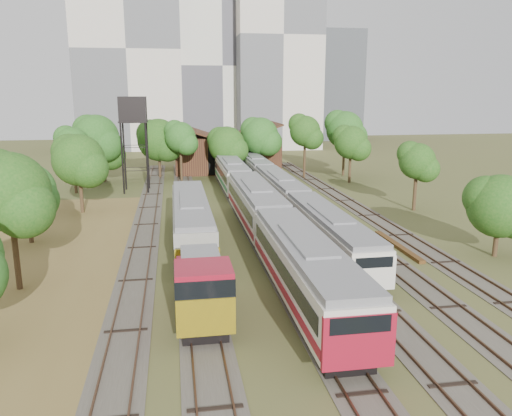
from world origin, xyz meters
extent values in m
plane|color=#475123|center=(0.00, 0.00, 0.00)|extent=(240.00, 240.00, 0.00)
cube|color=brown|center=(-18.00, 8.00, 0.02)|extent=(14.00, 60.00, 0.04)
cube|color=#4C473D|center=(-12.00, 25.00, 0.03)|extent=(2.60, 80.00, 0.06)
cube|color=#472D1E|center=(-12.72, 25.00, 0.12)|extent=(0.08, 80.00, 0.14)
cube|color=#472D1E|center=(-11.28, 25.00, 0.12)|extent=(0.08, 80.00, 0.14)
cube|color=#4C473D|center=(-8.00, 25.00, 0.03)|extent=(2.60, 80.00, 0.06)
cube|color=#472D1E|center=(-8.72, 25.00, 0.12)|extent=(0.08, 80.00, 0.14)
cube|color=#472D1E|center=(-7.28, 25.00, 0.12)|extent=(0.08, 80.00, 0.14)
cube|color=#4C473D|center=(-2.00, 25.00, 0.03)|extent=(2.60, 80.00, 0.06)
cube|color=#472D1E|center=(-2.72, 25.00, 0.12)|extent=(0.08, 80.00, 0.14)
cube|color=#472D1E|center=(-1.28, 25.00, 0.12)|extent=(0.08, 80.00, 0.14)
cube|color=#4C473D|center=(2.00, 25.00, 0.03)|extent=(2.60, 80.00, 0.06)
cube|color=#472D1E|center=(1.28, 25.00, 0.12)|extent=(0.08, 80.00, 0.14)
cube|color=#472D1E|center=(2.72, 25.00, 0.12)|extent=(0.08, 80.00, 0.14)
cube|color=#4C473D|center=(6.00, 25.00, 0.03)|extent=(2.60, 80.00, 0.06)
cube|color=#472D1E|center=(5.28, 25.00, 0.12)|extent=(0.08, 80.00, 0.14)
cube|color=#472D1E|center=(6.72, 25.00, 0.12)|extent=(0.08, 80.00, 0.14)
cube|color=#4C473D|center=(10.00, 25.00, 0.03)|extent=(2.60, 80.00, 0.06)
cube|color=#472D1E|center=(9.28, 25.00, 0.12)|extent=(0.08, 80.00, 0.14)
cube|color=#472D1E|center=(10.72, 25.00, 0.12)|extent=(0.08, 80.00, 0.14)
cube|color=black|center=(-2.00, 5.01, 0.43)|extent=(2.34, 15.64, 0.85)
cube|color=beige|center=(-2.00, 5.01, 2.18)|extent=(3.09, 17.00, 2.66)
cube|color=black|center=(-2.00, 5.01, 2.50)|extent=(3.15, 15.64, 0.91)
cube|color=slate|center=(-2.00, 5.01, 3.71)|extent=(2.84, 16.66, 0.38)
cube|color=maroon|center=(-2.00, 5.01, 1.44)|extent=(3.15, 16.66, 0.48)
cube|color=maroon|center=(-2.00, -3.44, 2.05)|extent=(3.13, 0.25, 2.40)
cube|color=black|center=(-2.00, 22.51, 0.43)|extent=(2.34, 15.64, 0.85)
cube|color=beige|center=(-2.00, 22.51, 2.18)|extent=(3.09, 17.00, 2.66)
cube|color=black|center=(-2.00, 22.51, 2.50)|extent=(3.15, 15.64, 0.91)
cube|color=slate|center=(-2.00, 22.51, 3.71)|extent=(2.84, 16.66, 0.38)
cube|color=maroon|center=(-2.00, 22.51, 1.44)|extent=(3.15, 16.66, 0.48)
cube|color=black|center=(2.00, 13.22, 0.37)|extent=(2.04, 15.64, 0.74)
cube|color=beige|center=(2.00, 13.22, 1.90)|extent=(2.68, 17.00, 2.31)
cube|color=black|center=(2.00, 13.22, 2.17)|extent=(2.74, 15.64, 0.79)
cube|color=slate|center=(2.00, 13.22, 3.22)|extent=(2.47, 16.66, 0.33)
cube|color=#186036|center=(2.00, 13.22, 1.25)|extent=(2.74, 16.66, 0.42)
cube|color=beige|center=(2.00, 4.77, 1.78)|extent=(2.72, 0.25, 2.08)
cube|color=black|center=(2.00, 30.72, 0.37)|extent=(2.04, 15.64, 0.74)
cube|color=beige|center=(2.00, 30.72, 1.90)|extent=(2.68, 17.00, 2.31)
cube|color=black|center=(2.00, 30.72, 2.17)|extent=(2.74, 15.64, 0.79)
cube|color=slate|center=(2.00, 30.72, 3.22)|extent=(2.47, 16.66, 0.33)
cube|color=#186036|center=(2.00, 30.72, 1.25)|extent=(2.74, 16.66, 0.42)
cube|color=black|center=(2.00, 48.22, 0.37)|extent=(2.04, 15.64, 0.74)
cube|color=beige|center=(2.00, 48.22, 1.90)|extent=(2.68, 17.00, 2.31)
cube|color=black|center=(2.00, 48.22, 2.17)|extent=(2.74, 15.64, 0.79)
cube|color=slate|center=(2.00, 48.22, 3.22)|extent=(2.47, 16.66, 0.33)
cube|color=#186036|center=(2.00, 48.22, 1.25)|extent=(2.74, 16.66, 0.42)
cube|color=black|center=(-2.00, 41.01, 0.41)|extent=(2.23, 14.72, 0.81)
cube|color=beige|center=(-2.00, 41.01, 2.08)|extent=(2.94, 16.00, 2.53)
cube|color=black|center=(-2.00, 41.01, 2.38)|extent=(3.00, 14.72, 0.86)
cube|color=slate|center=(-2.00, 41.01, 3.52)|extent=(2.70, 15.68, 0.36)
cube|color=#186036|center=(-2.00, 41.01, 1.37)|extent=(3.00, 15.68, 0.46)
cube|color=beige|center=(-2.00, 33.06, 1.95)|extent=(2.98, 0.25, 2.28)
cube|color=black|center=(-8.00, 4.67, 0.47)|extent=(2.29, 7.20, 0.94)
cube|color=maroon|center=(-8.00, 5.47, 1.72)|extent=(2.61, 4.40, 1.56)
cube|color=maroon|center=(-8.00, 2.07, 2.35)|extent=(2.82, 2.71, 2.82)
cube|color=black|center=(-8.00, 2.07, 3.02)|extent=(2.87, 2.76, 0.94)
cube|color=gold|center=(-8.00, 0.72, 1.67)|extent=(2.82, 0.20, 1.88)
cube|color=gold|center=(-8.00, 8.62, 1.67)|extent=(2.82, 0.20, 1.88)
cube|color=slate|center=(-8.00, 4.67, 3.44)|extent=(2.09, 3.60, 0.21)
cube|color=black|center=(-8.00, 18.67, 0.40)|extent=(2.19, 16.56, 0.80)
cube|color=gray|center=(-8.00, 18.67, 2.04)|extent=(2.89, 18.00, 2.49)
cube|color=black|center=(-8.00, 18.67, 2.34)|extent=(2.95, 16.56, 0.85)
cube|color=slate|center=(-8.00, 18.67, 3.47)|extent=(2.66, 17.64, 0.36)
cylinder|color=black|center=(-15.37, 40.66, 4.29)|extent=(0.21, 0.21, 8.59)
cylinder|color=black|center=(-12.48, 40.66, 4.29)|extent=(0.21, 0.21, 8.59)
cylinder|color=black|center=(-15.37, 43.56, 4.29)|extent=(0.21, 0.21, 8.59)
cylinder|color=black|center=(-12.48, 43.56, 4.29)|extent=(0.21, 0.21, 8.59)
cube|color=black|center=(-13.92, 42.11, 8.69)|extent=(3.38, 3.38, 0.20)
cube|color=black|center=(-13.92, 42.11, 10.23)|extent=(3.22, 3.22, 2.90)
cube|color=brown|center=(8.20, 14.52, 0.13)|extent=(0.51, 8.11, 0.26)
cube|color=#341913|center=(-1.00, 58.00, 2.75)|extent=(16.00, 11.00, 5.50)
cube|color=#341913|center=(-5.00, 58.00, 6.10)|extent=(8.45, 11.55, 2.96)
cube|color=#341913|center=(3.00, 58.00, 6.10)|extent=(8.45, 11.55, 2.96)
cube|color=black|center=(-1.00, 52.55, 2.20)|extent=(6.40, 0.15, 4.12)
cylinder|color=#382616|center=(-19.09, 10.21, 2.46)|extent=(0.36, 0.36, 4.91)
sphere|color=#194D14|center=(-19.09, 10.21, 6.25)|extent=(4.83, 4.83, 4.83)
cylinder|color=#382616|center=(-21.05, 20.70, 1.71)|extent=(0.36, 0.36, 3.43)
sphere|color=#194D14|center=(-21.05, 20.70, 4.36)|extent=(4.63, 4.63, 4.63)
cylinder|color=#382616|center=(-18.73, 31.14, 2.15)|extent=(0.36, 0.36, 4.31)
sphere|color=#194D14|center=(-18.73, 31.14, 5.48)|extent=(5.23, 5.23, 5.23)
cylinder|color=#382616|center=(-21.31, 42.21, 2.33)|extent=(0.36, 0.36, 4.66)
sphere|color=#194D14|center=(-21.31, 42.21, 5.93)|extent=(4.33, 4.33, 4.33)
cylinder|color=#382616|center=(-18.84, 50.12, 1.74)|extent=(0.36, 0.36, 3.48)
sphere|color=#194D14|center=(-18.84, 50.12, 4.43)|extent=(5.48, 5.48, 5.48)
cylinder|color=#382616|center=(-19.35, 48.21, 2.48)|extent=(0.36, 0.36, 4.96)
sphere|color=#194D14|center=(-19.35, 48.21, 6.31)|extent=(6.06, 6.06, 6.06)
cylinder|color=#382616|center=(-11.30, 52.41, 2.16)|extent=(0.36, 0.36, 4.32)
sphere|color=#194D14|center=(-11.30, 52.41, 5.50)|extent=(6.08, 6.08, 6.08)
cylinder|color=#382616|center=(-8.23, 49.01, 2.41)|extent=(0.36, 0.36, 4.82)
sphere|color=#194D14|center=(-8.23, 49.01, 6.14)|extent=(4.24, 4.24, 4.24)
cylinder|color=#382616|center=(-1.75, 49.27, 1.94)|extent=(0.36, 0.36, 3.88)
sphere|color=#194D14|center=(-1.75, 49.27, 4.93)|extent=(5.21, 5.21, 5.21)
cylinder|color=#382616|center=(3.47, 51.67, 2.33)|extent=(0.36, 0.36, 4.66)
sphere|color=#194D14|center=(3.47, 51.67, 5.93)|extent=(5.43, 5.43, 5.43)
cylinder|color=#382616|center=(9.58, 49.03, 2.66)|extent=(0.36, 0.36, 5.31)
sphere|color=#194D14|center=(9.58, 49.03, 6.76)|extent=(4.43, 4.43, 4.43)
cylinder|color=#382616|center=(15.86, 49.92, 2.68)|extent=(0.36, 0.36, 5.36)
sphere|color=#194D14|center=(15.86, 49.92, 6.82)|extent=(5.48, 5.48, 5.48)
cylinder|color=#382616|center=(14.45, 11.28, 1.53)|extent=(0.36, 0.36, 3.06)
sphere|color=#194D14|center=(14.45, 11.28, 3.89)|extent=(4.71, 4.71, 4.71)
cylinder|color=#382616|center=(15.58, 26.59, 2.05)|extent=(0.36, 0.36, 4.10)
sphere|color=#194D14|center=(15.58, 26.59, 5.22)|extent=(3.73, 3.73, 3.73)
cylinder|color=#382616|center=(14.66, 43.84, 2.18)|extent=(0.36, 0.36, 4.36)
sphere|color=#194D14|center=(14.66, 43.84, 5.55)|extent=(4.53, 4.53, 4.53)
cube|color=beige|center=(-18.00, 95.00, 21.00)|extent=(22.00, 16.00, 42.00)
cube|color=beige|center=(2.00, 100.00, 18.00)|extent=(20.00, 18.00, 36.00)
cube|color=beige|center=(14.00, 92.00, 24.00)|extent=(18.00, 16.00, 48.00)
cube|color=#414449|center=(34.00, 110.00, 14.00)|extent=(12.00, 12.00, 28.00)
camera|label=1|loc=(-9.24, -21.24, 12.00)|focal=35.00mm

